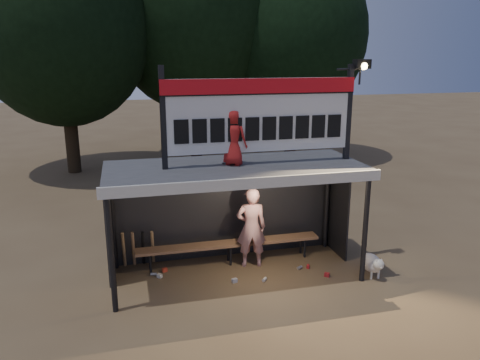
{
  "coord_description": "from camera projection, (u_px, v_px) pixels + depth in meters",
  "views": [
    {
      "loc": [
        -2.06,
        -8.61,
        4.4
      ],
      "look_at": [
        0.2,
        0.4,
        1.9
      ],
      "focal_mm": 35.0,
      "sensor_mm": 36.0,
      "label": 1
    }
  ],
  "objects": [
    {
      "name": "tree_left",
      "position": [
        61.0,
        22.0,
        16.69
      ],
      "size": [
        6.46,
        6.46,
        9.27
      ],
      "color": "#2E2114",
      "rests_on": "ground"
    },
    {
      "name": "child_a",
      "position": [
        227.0,
        141.0,
        9.11
      ],
      "size": [
        0.55,
        0.5,
        0.9
      ],
      "primitive_type": "imported",
      "rotation": [
        0.0,
        0.0,
        3.62
      ],
      "color": "slate",
      "rests_on": "dugout_shelter"
    },
    {
      "name": "dugout_shelter",
      "position": [
        232.0,
        185.0,
        9.44
      ],
      "size": [
        5.1,
        2.08,
        2.32
      ],
      "color": "#3A3A3C",
      "rests_on": "ground"
    },
    {
      "name": "tree_right",
      "position": [
        293.0,
        35.0,
        19.36
      ],
      "size": [
        6.08,
        6.08,
        8.72
      ],
      "color": "black",
      "rests_on": "ground"
    },
    {
      "name": "ground",
      "position": [
        235.0,
        274.0,
        9.69
      ],
      "size": [
        80.0,
        80.0,
        0.0
      ],
      "primitive_type": "plane",
      "color": "brown",
      "rests_on": "ground"
    },
    {
      "name": "bench",
      "position": [
        229.0,
        244.0,
        10.1
      ],
      "size": [
        4.0,
        0.35,
        0.48
      ],
      "color": "#916644",
      "rests_on": "ground"
    },
    {
      "name": "child_b",
      "position": [
        233.0,
        138.0,
        8.97
      ],
      "size": [
        0.62,
        0.59,
        1.08
      ],
      "primitive_type": "imported",
      "rotation": [
        0.0,
        0.0,
        2.48
      ],
      "color": "#A11A18",
      "rests_on": "dugout_shelter"
    },
    {
      "name": "dog",
      "position": [
        372.0,
        263.0,
        9.54
      ],
      "size": [
        0.36,
        0.81,
        0.49
      ],
      "color": "white",
      "rests_on": "ground"
    },
    {
      "name": "litter",
      "position": [
        239.0,
        274.0,
        9.62
      ],
      "size": [
        3.57,
        1.14,
        0.08
      ],
      "color": "red",
      "rests_on": "ground"
    },
    {
      "name": "bats",
      "position": [
        138.0,
        248.0,
        9.9
      ],
      "size": [
        0.69,
        0.35,
        0.84
      ],
      "color": "#9D7549",
      "rests_on": "ground"
    },
    {
      "name": "scoreboard_assembly",
      "position": [
        263.0,
        113.0,
        8.95
      ],
      "size": [
        4.1,
        0.27,
        1.99
      ],
      "color": "black",
      "rests_on": "dugout_shelter"
    },
    {
      "name": "player",
      "position": [
        251.0,
        227.0,
        9.87
      ],
      "size": [
        0.69,
        0.51,
        1.74
      ],
      "primitive_type": "imported",
      "rotation": [
        0.0,
        0.0,
        2.99
      ],
      "color": "white",
      "rests_on": "ground"
    },
    {
      "name": "tree_mid",
      "position": [
        193.0,
        10.0,
        19.1
      ],
      "size": [
        7.22,
        7.22,
        10.36
      ],
      "color": "black",
      "rests_on": "ground"
    }
  ]
}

